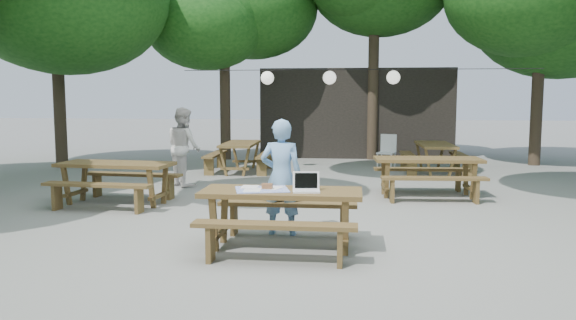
# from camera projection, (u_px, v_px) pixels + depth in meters

# --- Properties ---
(ground) EXTENTS (80.00, 80.00, 0.00)m
(ground) POSITION_uv_depth(u_px,v_px,m) (324.00, 222.00, 8.58)
(ground) COLOR slate
(ground) RESTS_ON ground
(pavilion) EXTENTS (6.00, 3.00, 2.80)m
(pavilion) POSITION_uv_depth(u_px,v_px,m) (356.00, 112.00, 18.73)
(pavilion) COLOR black
(pavilion) RESTS_ON ground
(main_picnic_table) EXTENTS (2.00, 1.58, 0.75)m
(main_picnic_table) POSITION_uv_depth(u_px,v_px,m) (282.00, 218.00, 7.04)
(main_picnic_table) COLOR #503A1C
(main_picnic_table) RESTS_ON ground
(picnic_table_nw) EXTENTS (2.06, 1.72, 0.75)m
(picnic_table_nw) POSITION_uv_depth(u_px,v_px,m) (116.00, 183.00, 9.99)
(picnic_table_nw) COLOR #503A1C
(picnic_table_nw) RESTS_ON ground
(picnic_table_ne) EXTENTS (2.05, 1.70, 0.75)m
(picnic_table_ne) POSITION_uv_depth(u_px,v_px,m) (427.00, 177.00, 10.75)
(picnic_table_ne) COLOR #503A1C
(picnic_table_ne) RESTS_ON ground
(picnic_table_far_w) EXTENTS (1.64, 2.02, 0.75)m
(picnic_table_far_w) POSITION_uv_depth(u_px,v_px,m) (240.00, 157.00, 14.36)
(picnic_table_far_w) COLOR #503A1C
(picnic_table_far_w) RESTS_ON ground
(picnic_table_far_e) EXTENTS (1.61, 2.01, 0.75)m
(picnic_table_far_e) POSITION_uv_depth(u_px,v_px,m) (435.00, 158.00, 14.07)
(picnic_table_far_e) COLOR #503A1C
(picnic_table_far_e) RESTS_ON ground
(woman) EXTENTS (0.61, 0.42, 1.61)m
(woman) POSITION_uv_depth(u_px,v_px,m) (281.00, 177.00, 7.75)
(woman) COLOR #7BADE0
(woman) RESTS_ON ground
(second_person) EXTENTS (1.03, 1.04, 1.69)m
(second_person) POSITION_uv_depth(u_px,v_px,m) (184.00, 147.00, 12.05)
(second_person) COLOR silver
(second_person) RESTS_ON ground
(plastic_chair) EXTENTS (0.56, 0.56, 0.90)m
(plastic_chair) POSITION_uv_depth(u_px,v_px,m) (386.00, 158.00, 15.22)
(plastic_chair) COLOR white
(plastic_chair) RESTS_ON ground
(laptop) EXTENTS (0.36, 0.30, 0.24)m
(laptop) POSITION_uv_depth(u_px,v_px,m) (306.00, 186.00, 6.90)
(laptop) COLOR white
(laptop) RESTS_ON main_picnic_table
(tabletop_clutter) EXTENTS (0.77, 0.69, 0.08)m
(tabletop_clutter) POSITION_uv_depth(u_px,v_px,m) (263.00, 189.00, 7.04)
(tabletop_clutter) COLOR blue
(tabletop_clutter) RESTS_ON main_picnic_table
(paper_lanterns) EXTENTS (9.00, 0.34, 0.38)m
(paper_lanterns) POSITION_uv_depth(u_px,v_px,m) (330.00, 77.00, 14.25)
(paper_lanterns) COLOR black
(paper_lanterns) RESTS_ON ground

